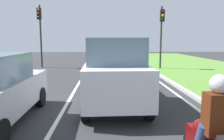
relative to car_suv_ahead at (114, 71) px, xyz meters
name	(u,v)px	position (x,y,z in m)	size (l,w,h in m)	color
ground_plane	(93,79)	(-0.94, 4.90, -1.17)	(60.00, 60.00, 0.00)	#2D2D30
lane_line_center	(81,79)	(-1.64, 4.90, -1.16)	(0.12, 32.00, 0.01)	silver
lane_line_right_edge	(156,79)	(2.66, 4.90, -1.16)	(0.12, 32.00, 0.01)	silver
curb_right	(164,78)	(3.16, 4.90, -1.11)	(0.24, 48.00, 0.12)	#9E9B93
car_suv_ahead	(114,71)	(0.00, 0.00, 0.00)	(2.03, 4.53, 2.28)	silver
rider_person	(218,113)	(1.26, -4.36, 0.02)	(0.51, 0.41, 1.16)	#4C1E0C
traffic_light_near_right	(162,27)	(4.10, 9.26, 2.06)	(0.32, 0.50, 4.78)	#2D2D2D
traffic_light_overhead_left	(40,26)	(-5.48, 10.72, 2.24)	(0.32, 0.50, 5.04)	#2D2D2D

